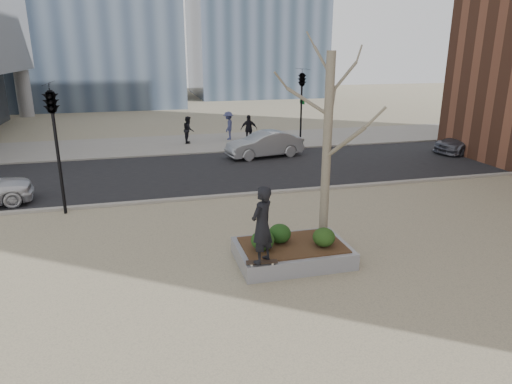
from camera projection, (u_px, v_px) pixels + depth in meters
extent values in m
plane|color=gray|center=(257.00, 265.00, 12.21)|extent=(120.00, 120.00, 0.00)
cube|color=black|center=(203.00, 172.00, 21.44)|extent=(60.00, 8.00, 0.02)
cube|color=gray|center=(187.00, 144.00, 27.91)|extent=(60.00, 6.00, 0.02)
cube|color=gray|center=(292.00, 253.00, 12.38)|extent=(3.00, 2.00, 0.45)
cube|color=#382314|center=(292.00, 245.00, 12.31)|extent=(2.70, 1.70, 0.04)
ellipsoid|color=#193D13|center=(263.00, 240.00, 11.89)|extent=(0.62, 0.62, 0.52)
ellipsoid|color=black|center=(280.00, 233.00, 12.34)|extent=(0.61, 0.61, 0.52)
ellipsoid|color=black|center=(324.00, 237.00, 12.11)|extent=(0.60, 0.60, 0.51)
imported|color=black|center=(262.00, 225.00, 10.92)|extent=(0.84, 0.81, 1.93)
imported|color=#979A9E|center=(264.00, 144.00, 24.29)|extent=(4.26, 2.04, 1.35)
imported|color=#53545F|center=(467.00, 141.00, 25.42)|extent=(4.41, 2.60, 1.20)
imported|color=black|center=(189.00, 130.00, 27.86)|extent=(0.72, 0.87, 1.63)
imported|color=#3A3F68|center=(228.00, 126.00, 28.91)|extent=(1.00, 1.30, 1.77)
imported|color=black|center=(249.00, 129.00, 27.73)|extent=(1.07, 0.59, 1.73)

